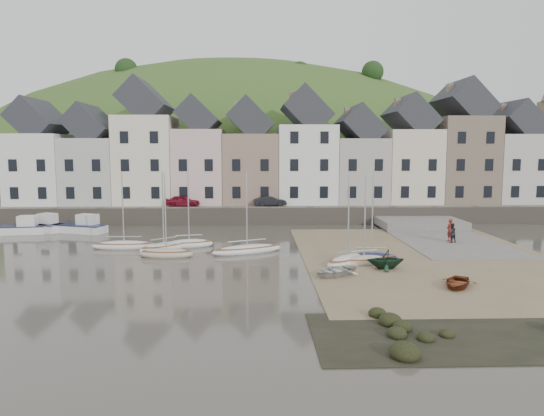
{
  "coord_description": "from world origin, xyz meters",
  "views": [
    {
      "loc": [
        -1.34,
        -35.02,
        7.8
      ],
      "look_at": [
        0.0,
        6.0,
        3.0
      ],
      "focal_mm": 33.14,
      "sensor_mm": 36.0,
      "label": 1
    }
  ],
  "objects_px": {
    "sailboat_0": "(124,245)",
    "person_dark": "(452,233)",
    "rowboat_green": "(385,259)",
    "car_left": "(183,201)",
    "rowboat_white": "(334,271)",
    "car_right": "(270,201)",
    "person_red": "(450,230)",
    "rowboat_red": "(457,282)"
  },
  "relations": [
    {
      "from": "sailboat_0",
      "to": "car_right",
      "type": "bearing_deg",
      "value": 51.36
    },
    {
      "from": "car_left",
      "to": "car_right",
      "type": "distance_m",
      "value": 9.52
    },
    {
      "from": "rowboat_white",
      "to": "car_right",
      "type": "relative_size",
      "value": 0.86
    },
    {
      "from": "person_dark",
      "to": "rowboat_white",
      "type": "bearing_deg",
      "value": 25.87
    },
    {
      "from": "rowboat_white",
      "to": "person_red",
      "type": "height_order",
      "value": "person_red"
    },
    {
      "from": "rowboat_white",
      "to": "rowboat_green",
      "type": "relative_size",
      "value": 1.23
    },
    {
      "from": "rowboat_green",
      "to": "car_right",
      "type": "height_order",
      "value": "car_right"
    },
    {
      "from": "rowboat_red",
      "to": "rowboat_white",
      "type": "bearing_deg",
      "value": -172.16
    },
    {
      "from": "rowboat_green",
      "to": "person_dark",
      "type": "bearing_deg",
      "value": 135.72
    },
    {
      "from": "person_red",
      "to": "car_right",
      "type": "bearing_deg",
      "value": -83.25
    },
    {
      "from": "rowboat_red",
      "to": "person_red",
      "type": "bearing_deg",
      "value": 102.01
    },
    {
      "from": "car_left",
      "to": "car_right",
      "type": "relative_size",
      "value": 1.06
    },
    {
      "from": "rowboat_green",
      "to": "rowboat_red",
      "type": "bearing_deg",
      "value": 30.36
    },
    {
      "from": "rowboat_white",
      "to": "rowboat_red",
      "type": "xyz_separation_m",
      "value": [
        6.51,
        -2.87,
        -0.03
      ]
    },
    {
      "from": "sailboat_0",
      "to": "person_dark",
      "type": "relative_size",
      "value": 3.96
    },
    {
      "from": "person_red",
      "to": "car_right",
      "type": "height_order",
      "value": "car_right"
    },
    {
      "from": "rowboat_white",
      "to": "rowboat_green",
      "type": "xyz_separation_m",
      "value": [
        3.6,
        1.63,
        0.33
      ]
    },
    {
      "from": "rowboat_green",
      "to": "car_right",
      "type": "distance_m",
      "value": 23.8
    },
    {
      "from": "rowboat_red",
      "to": "car_right",
      "type": "distance_m",
      "value": 29.0
    },
    {
      "from": "rowboat_red",
      "to": "rowboat_green",
      "type": "bearing_deg",
      "value": 154.61
    },
    {
      "from": "car_right",
      "to": "car_left",
      "type": "bearing_deg",
      "value": 80.68
    },
    {
      "from": "rowboat_green",
      "to": "person_red",
      "type": "bearing_deg",
      "value": 137.41
    },
    {
      "from": "sailboat_0",
      "to": "rowboat_red",
      "type": "bearing_deg",
      "value": -29.23
    },
    {
      "from": "rowboat_green",
      "to": "car_right",
      "type": "relative_size",
      "value": 0.7
    },
    {
      "from": "sailboat_0",
      "to": "rowboat_red",
      "type": "distance_m",
      "value": 24.98
    },
    {
      "from": "person_red",
      "to": "person_dark",
      "type": "xyz_separation_m",
      "value": [
        -0.05,
        -0.6,
        -0.15
      ]
    },
    {
      "from": "rowboat_white",
      "to": "person_red",
      "type": "xyz_separation_m",
      "value": [
        11.47,
        11.01,
        0.7
      ]
    },
    {
      "from": "rowboat_white",
      "to": "person_dark",
      "type": "bearing_deg",
      "value": 98.49
    },
    {
      "from": "person_red",
      "to": "person_dark",
      "type": "bearing_deg",
      "value": 44.08
    },
    {
      "from": "person_dark",
      "to": "sailboat_0",
      "type": "bearing_deg",
      "value": -14.16
    },
    {
      "from": "person_red",
      "to": "rowboat_white",
      "type": "bearing_deg",
      "value": 2.84
    },
    {
      "from": "person_red",
      "to": "car_left",
      "type": "height_order",
      "value": "car_left"
    },
    {
      "from": "sailboat_0",
      "to": "car_left",
      "type": "relative_size",
      "value": 1.72
    },
    {
      "from": "rowboat_green",
      "to": "car_left",
      "type": "distance_m",
      "value": 28.07
    },
    {
      "from": "person_red",
      "to": "person_dark",
      "type": "relative_size",
      "value": 1.19
    },
    {
      "from": "person_dark",
      "to": "rowboat_red",
      "type": "bearing_deg",
      "value": 53.25
    },
    {
      "from": "rowboat_green",
      "to": "rowboat_red",
      "type": "distance_m",
      "value": 5.37
    },
    {
      "from": "person_red",
      "to": "car_left",
      "type": "xyz_separation_m",
      "value": [
        -24.24,
        13.37,
        1.16
      ]
    },
    {
      "from": "person_red",
      "to": "car_left",
      "type": "relative_size",
      "value": 0.51
    },
    {
      "from": "sailboat_0",
      "to": "person_dark",
      "type": "xyz_separation_m",
      "value": [
        26.7,
        1.09,
        0.66
      ]
    },
    {
      "from": "rowboat_red",
      "to": "person_red",
      "type": "relative_size",
      "value": 1.43
    },
    {
      "from": "rowboat_red",
      "to": "person_dark",
      "type": "height_order",
      "value": "person_dark"
    }
  ]
}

